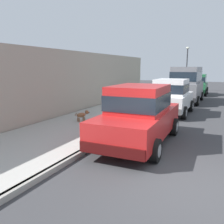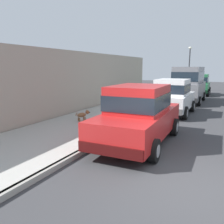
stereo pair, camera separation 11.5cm
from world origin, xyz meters
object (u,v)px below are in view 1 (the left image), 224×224
(car_green_hatchback, at_px, (197,84))
(dog_brown, at_px, (82,115))
(fire_hydrant, at_px, (133,109))
(car_grey_van, at_px, (187,83))
(car_white_hatchback, at_px, (172,96))
(car_red_sedan, at_px, (139,114))
(street_lamp, at_px, (187,63))

(car_green_hatchback, relative_size, dog_brown, 5.51)
(fire_hydrant, bearing_deg, car_grey_van, 78.36)
(dog_brown, bearing_deg, car_white_hatchback, 53.20)
(car_green_hatchback, xyz_separation_m, fire_hydrant, (-1.54, -12.22, -0.50))
(dog_brown, bearing_deg, car_grey_van, 71.67)
(dog_brown, xyz_separation_m, fire_hydrant, (1.58, 2.14, 0.05))
(car_grey_van, xyz_separation_m, dog_brown, (-3.02, -9.12, -0.97))
(car_white_hatchback, relative_size, car_green_hatchback, 0.99)
(car_red_sedan, height_order, fire_hydrant, car_red_sedan)
(car_red_sedan, distance_m, dog_brown, 3.52)
(car_green_hatchback, xyz_separation_m, dog_brown, (-3.13, -14.36, -0.55))
(car_green_hatchback, height_order, fire_hydrant, car_green_hatchback)
(fire_hydrant, bearing_deg, dog_brown, -126.44)
(car_grey_van, bearing_deg, car_green_hatchback, 88.81)
(car_red_sedan, xyz_separation_m, fire_hydrant, (-1.57, 3.60, -0.51))
(car_white_hatchback, height_order, street_lamp, street_lamp)
(car_grey_van, xyz_separation_m, fire_hydrant, (-1.44, -6.97, -0.92))
(dog_brown, height_order, street_lamp, street_lamp)
(car_green_hatchback, bearing_deg, car_red_sedan, -89.92)
(car_white_hatchback, xyz_separation_m, street_lamp, (-1.35, 13.45, 1.93))
(car_red_sedan, distance_m, fire_hydrant, 3.96)
(fire_hydrant, relative_size, street_lamp, 0.16)
(car_red_sedan, bearing_deg, street_lamp, 94.42)
(car_red_sedan, xyz_separation_m, car_grey_van, (-0.13, 10.57, 0.41))
(car_red_sedan, height_order, car_green_hatchback, car_red_sedan)
(car_grey_van, xyz_separation_m, street_lamp, (-1.34, 8.38, 1.51))
(car_grey_van, relative_size, car_green_hatchback, 1.28)
(car_green_hatchback, bearing_deg, car_grey_van, -91.19)
(car_green_hatchback, xyz_separation_m, street_lamp, (-1.44, 3.13, 1.93))
(car_grey_van, bearing_deg, street_lamp, 99.05)
(street_lamp, bearing_deg, dog_brown, -95.50)
(car_red_sedan, bearing_deg, car_green_hatchback, 90.08)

